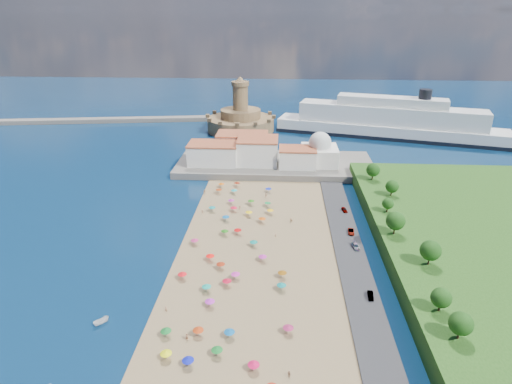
{
  "coord_description": "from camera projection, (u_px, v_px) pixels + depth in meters",
  "views": [
    {
      "loc": [
        12.33,
        -114.83,
        67.91
      ],
      "look_at": [
        4.0,
        25.0,
        8.0
      ],
      "focal_mm": 30.0,
      "sensor_mm": 36.0,
      "label": 1
    }
  ],
  "objects": [
    {
      "name": "ground",
      "position": [
        238.0,
        247.0,
        132.77
      ],
      "size": [
        700.0,
        700.0,
        0.0
      ],
      "primitive_type": "plane",
      "color": "#071938",
      "rests_on": "ground"
    },
    {
      "name": "moored_boats",
      "position": [
        77.0,
        355.0,
        90.17
      ],
      "size": [
        5.09,
        24.55,
        1.53
      ],
      "color": "white",
      "rests_on": "ground"
    },
    {
      "name": "terrace",
      "position": [
        275.0,
        165.0,
        198.64
      ],
      "size": [
        90.0,
        36.0,
        3.0
      ],
      "primitive_type": "cube",
      "color": "#59544C",
      "rests_on": "ground"
    },
    {
      "name": "waterfront_buildings",
      "position": [
        247.0,
        151.0,
        197.43
      ],
      "size": [
        57.0,
        29.0,
        11.0
      ],
      "color": "silver",
      "rests_on": "terrace"
    },
    {
      "name": "jetty",
      "position": [
        236.0,
        143.0,
        232.08
      ],
      "size": [
        18.0,
        70.0,
        2.4
      ],
      "primitive_type": "cube",
      "color": "#59544C",
      "rests_on": "ground"
    },
    {
      "name": "parked_cars",
      "position": [
        354.0,
        240.0,
        134.21
      ],
      "size": [
        2.54,
        54.19,
        1.3
      ],
      "color": "gray",
      "rests_on": "promenade"
    },
    {
      "name": "breakwater",
      "position": [
        93.0,
        120.0,
        278.7
      ],
      "size": [
        199.03,
        34.77,
        2.6
      ],
      "primitive_type": "cube",
      "rotation": [
        0.0,
        0.0,
        0.14
      ],
      "color": "#59544C",
      "rests_on": "ground"
    },
    {
      "name": "fortress",
      "position": [
        241.0,
        120.0,
        257.46
      ],
      "size": [
        40.0,
        40.0,
        32.4
      ],
      "color": "olive",
      "rests_on": "ground"
    },
    {
      "name": "cruise_ship",
      "position": [
        389.0,
        123.0,
        244.31
      ],
      "size": [
        129.13,
        51.8,
        28.07
      ],
      "color": "black",
      "rests_on": "ground"
    },
    {
      "name": "hillside_trees",
      "position": [
        409.0,
        232.0,
        120.89
      ],
      "size": [
        11.58,
        111.67,
        7.21
      ],
      "color": "#382314",
      "rests_on": "hillside"
    },
    {
      "name": "domed_building",
      "position": [
        319.0,
        151.0,
        192.77
      ],
      "size": [
        16.0,
        16.0,
        15.0
      ],
      "color": "silver",
      "rests_on": "terrace"
    },
    {
      "name": "beach_parasols",
      "position": [
        231.0,
        259.0,
        122.35
      ],
      "size": [
        31.32,
        117.08,
        2.2
      ],
      "color": "gray",
      "rests_on": "beach"
    },
    {
      "name": "beachgoers",
      "position": [
        231.0,
        241.0,
        133.79
      ],
      "size": [
        36.29,
        99.57,
        1.89
      ],
      "color": "tan",
      "rests_on": "beach"
    }
  ]
}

